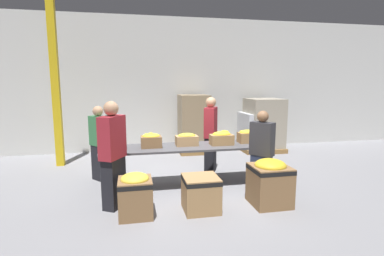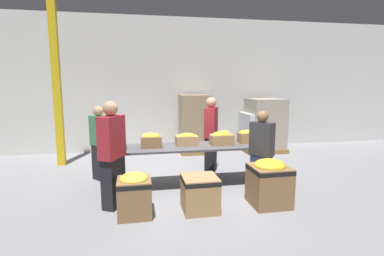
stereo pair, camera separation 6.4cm
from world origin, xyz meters
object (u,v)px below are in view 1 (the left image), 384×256
banana_box_3 (222,138)px  volunteer_3 (113,156)px  banana_box_1 (151,140)px  sorting_table (187,148)px  pallet_stack_2 (194,124)px  volunteer_2 (99,144)px  support_pillar (56,85)px  banana_box_0 (115,141)px  donation_bin_0 (135,193)px  pallet_stack_1 (264,125)px  volunteer_1 (262,153)px  volunteer_0 (211,135)px  donation_bin_1 (201,192)px  pallet_stack_0 (258,132)px  banana_box_2 (187,139)px  donation_bin_2 (270,181)px  banana_box_4 (248,136)px

banana_box_3 → volunteer_3: (-2.10, -0.79, -0.07)m
banana_box_1 → volunteer_3: volunteer_3 is taller
sorting_table → pallet_stack_2: 2.93m
volunteer_2 → volunteer_3: (0.36, -1.53, 0.10)m
sorting_table → support_pillar: 3.75m
sorting_table → banana_box_0: (-1.38, 0.04, 0.19)m
support_pillar → donation_bin_0: bearing=-61.5°
sorting_table → pallet_stack_1: size_ratio=2.12×
volunteer_1 → volunteer_0: bearing=-17.4°
volunteer_3 → support_pillar: bearing=56.4°
donation_bin_1 → pallet_stack_0: bearing=55.2°
banana_box_2 → volunteer_0: 1.04m
donation_bin_2 → pallet_stack_1: bearing=66.6°
volunteer_1 → pallet_stack_1: pallet_stack_1 is taller
banana_box_0 → donation_bin_1: size_ratio=0.68×
volunteer_3 → volunteer_0: bearing=-22.4°
banana_box_0 → banana_box_4: size_ratio=0.97×
banana_box_1 → donation_bin_0: bearing=-105.2°
donation_bin_2 → banana_box_4: bearing=84.8°
banana_box_0 → donation_bin_1: (1.38, -1.27, -0.65)m
banana_box_2 → pallet_stack_0: 3.79m
sorting_table → donation_bin_1: (-0.00, -1.22, -0.46)m
volunteer_1 → pallet_stack_2: (-0.53, 3.56, 0.06)m
banana_box_1 → donation_bin_2: 2.34m
banana_box_0 → pallet_stack_1: 4.97m
banana_box_3 → volunteer_0: 0.84m
volunteer_3 → support_pillar: support_pillar is taller
donation_bin_1 → volunteer_3: bearing=163.5°
donation_bin_0 → pallet_stack_1: pallet_stack_1 is taller
volunteer_3 → donation_bin_0: bearing=-110.7°
support_pillar → volunteer_2: bearing=-51.6°
banana_box_1 → pallet_stack_1: bearing=35.9°
banana_box_4 → pallet_stack_0: (1.39, 2.60, -0.39)m
sorting_table → donation_bin_2: 1.75m
banana_box_0 → volunteer_2: 0.79m
volunteer_0 → banana_box_3: bearing=25.9°
donation_bin_0 → pallet_stack_2: (1.78, 4.06, 0.47)m
pallet_stack_1 → donation_bin_0: bearing=-135.5°
banana_box_3 → support_pillar: 4.28m
volunteer_3 → donation_bin_2: volunteer_3 is taller
volunteer_0 → volunteer_2: 2.46m
banana_box_0 → pallet_stack_0: bearing=32.8°
banana_box_4 → pallet_stack_2: bearing=101.9°
banana_box_3 → sorting_table: bearing=178.1°
banana_box_2 → volunteer_3: volunteer_3 is taller
donation_bin_0 → pallet_stack_2: 4.46m
banana_box_3 → donation_bin_2: banana_box_3 is taller
volunteer_0 → volunteer_1: (0.56, -1.53, -0.09)m
banana_box_4 → banana_box_2: bearing=-179.0°
donation_bin_1 → volunteer_0: bearing=70.8°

